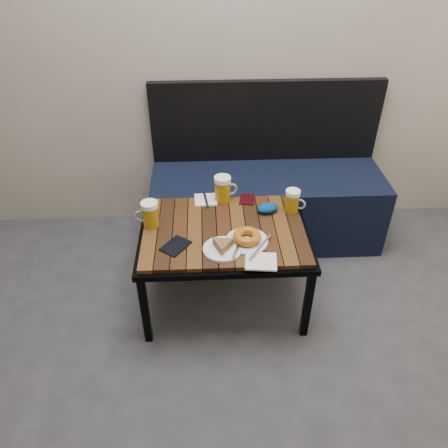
{
  "coord_description": "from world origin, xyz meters",
  "views": [
    {
      "loc": [
        -0.17,
        -0.53,
        1.77
      ],
      "look_at": [
        -0.08,
        1.19,
        0.5
      ],
      "focal_mm": 35.0,
      "sensor_mm": 36.0,
      "label": 1
    }
  ],
  "objects_px": {
    "cafe_table": "(224,236)",
    "beer_mug_centre": "(223,189)",
    "plate_pie": "(223,247)",
    "beer_mug_left": "(150,214)",
    "passport_navy": "(176,246)",
    "bench": "(266,199)",
    "plate_bagel": "(247,239)",
    "knit_pouch": "(268,208)",
    "beer_mug_right": "(293,201)",
    "passport_burgundy": "(247,199)"
  },
  "relations": [
    {
      "from": "bench",
      "to": "plate_pie",
      "type": "bearing_deg",
      "value": -112.68
    },
    {
      "from": "plate_bagel",
      "to": "beer_mug_left",
      "type": "bearing_deg",
      "value": 160.87
    },
    {
      "from": "knit_pouch",
      "to": "cafe_table",
      "type": "bearing_deg",
      "value": -149.92
    },
    {
      "from": "cafe_table",
      "to": "beer_mug_right",
      "type": "relative_size",
      "value": 6.96
    },
    {
      "from": "beer_mug_centre",
      "to": "beer_mug_right",
      "type": "relative_size",
      "value": 1.18
    },
    {
      "from": "plate_pie",
      "to": "passport_navy",
      "type": "xyz_separation_m",
      "value": [
        -0.22,
        0.04,
        -0.02
      ]
    },
    {
      "from": "beer_mug_left",
      "to": "beer_mug_centre",
      "type": "relative_size",
      "value": 0.95
    },
    {
      "from": "passport_navy",
      "to": "beer_mug_right",
      "type": "bearing_deg",
      "value": 60.59
    },
    {
      "from": "cafe_table",
      "to": "plate_bagel",
      "type": "bearing_deg",
      "value": -48.04
    },
    {
      "from": "beer_mug_left",
      "to": "beer_mug_centre",
      "type": "distance_m",
      "value": 0.43
    },
    {
      "from": "bench",
      "to": "plate_bagel",
      "type": "bearing_deg",
      "value": -105.53
    },
    {
      "from": "beer_mug_centre",
      "to": "plate_pie",
      "type": "bearing_deg",
      "value": -109.84
    },
    {
      "from": "plate_pie",
      "to": "beer_mug_left",
      "type": "bearing_deg",
      "value": 148.4
    },
    {
      "from": "plate_pie",
      "to": "beer_mug_centre",
      "type": "bearing_deg",
      "value": 87.02
    },
    {
      "from": "cafe_table",
      "to": "passport_burgundy",
      "type": "bearing_deg",
      "value": 61.87
    },
    {
      "from": "beer_mug_centre",
      "to": "beer_mug_left",
      "type": "bearing_deg",
      "value": -166.86
    },
    {
      "from": "cafe_table",
      "to": "beer_mug_right",
      "type": "height_order",
      "value": "beer_mug_right"
    },
    {
      "from": "knit_pouch",
      "to": "beer_mug_right",
      "type": "bearing_deg",
      "value": 3.09
    },
    {
      "from": "beer_mug_centre",
      "to": "passport_navy",
      "type": "bearing_deg",
      "value": -138.52
    },
    {
      "from": "passport_navy",
      "to": "knit_pouch",
      "type": "xyz_separation_m",
      "value": [
        0.47,
        0.26,
        0.02
      ]
    },
    {
      "from": "cafe_table",
      "to": "passport_burgundy",
      "type": "distance_m",
      "value": 0.29
    },
    {
      "from": "passport_burgundy",
      "to": "cafe_table",
      "type": "bearing_deg",
      "value": -109.42
    },
    {
      "from": "cafe_table",
      "to": "knit_pouch",
      "type": "height_order",
      "value": "knit_pouch"
    },
    {
      "from": "beer_mug_left",
      "to": "passport_navy",
      "type": "height_order",
      "value": "beer_mug_left"
    },
    {
      "from": "beer_mug_right",
      "to": "bench",
      "type": "bearing_deg",
      "value": 123.85
    },
    {
      "from": "plate_bagel",
      "to": "passport_burgundy",
      "type": "xyz_separation_m",
      "value": [
        0.03,
        0.37,
        -0.02
      ]
    },
    {
      "from": "beer_mug_right",
      "to": "cafe_table",
      "type": "bearing_deg",
      "value": -133.99
    },
    {
      "from": "passport_burgundy",
      "to": "beer_mug_centre",
      "type": "bearing_deg",
      "value": -173.23
    },
    {
      "from": "passport_burgundy",
      "to": "beer_mug_left",
      "type": "bearing_deg",
      "value": -148.57
    },
    {
      "from": "bench",
      "to": "knit_pouch",
      "type": "xyz_separation_m",
      "value": [
        -0.06,
        -0.43,
        0.22
      ]
    },
    {
      "from": "passport_burgundy",
      "to": "knit_pouch",
      "type": "height_order",
      "value": "knit_pouch"
    },
    {
      "from": "cafe_table",
      "to": "knit_pouch",
      "type": "xyz_separation_m",
      "value": [
        0.23,
        0.14,
        0.07
      ]
    },
    {
      "from": "cafe_table",
      "to": "beer_mug_centre",
      "type": "bearing_deg",
      "value": 88.35
    },
    {
      "from": "bench",
      "to": "plate_bagel",
      "type": "distance_m",
      "value": 0.74
    },
    {
      "from": "beer_mug_right",
      "to": "plate_bagel",
      "type": "height_order",
      "value": "beer_mug_right"
    },
    {
      "from": "beer_mug_centre",
      "to": "passport_burgundy",
      "type": "height_order",
      "value": "beer_mug_centre"
    },
    {
      "from": "passport_navy",
      "to": "knit_pouch",
      "type": "height_order",
      "value": "knit_pouch"
    },
    {
      "from": "cafe_table",
      "to": "plate_bagel",
      "type": "distance_m",
      "value": 0.17
    },
    {
      "from": "plate_pie",
      "to": "cafe_table",
      "type": "bearing_deg",
      "value": 84.94
    },
    {
      "from": "beer_mug_centre",
      "to": "plate_pie",
      "type": "height_order",
      "value": "beer_mug_centre"
    },
    {
      "from": "bench",
      "to": "knit_pouch",
      "type": "height_order",
      "value": "bench"
    },
    {
      "from": "bench",
      "to": "plate_bagel",
      "type": "relative_size",
      "value": 5.59
    },
    {
      "from": "beer_mug_right",
      "to": "plate_pie",
      "type": "bearing_deg",
      "value": -116.07
    },
    {
      "from": "beer_mug_centre",
      "to": "beer_mug_right",
      "type": "distance_m",
      "value": 0.37
    },
    {
      "from": "passport_navy",
      "to": "knit_pouch",
      "type": "relative_size",
      "value": 1.18
    },
    {
      "from": "knit_pouch",
      "to": "beer_mug_centre",
      "type": "bearing_deg",
      "value": 150.93
    },
    {
      "from": "beer_mug_left",
      "to": "beer_mug_right",
      "type": "relative_size",
      "value": 1.12
    },
    {
      "from": "bench",
      "to": "cafe_table",
      "type": "relative_size",
      "value": 1.67
    },
    {
      "from": "cafe_table",
      "to": "passport_navy",
      "type": "relative_size",
      "value": 6.28
    },
    {
      "from": "beer_mug_right",
      "to": "plate_pie",
      "type": "relative_size",
      "value": 0.66
    }
  ]
}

